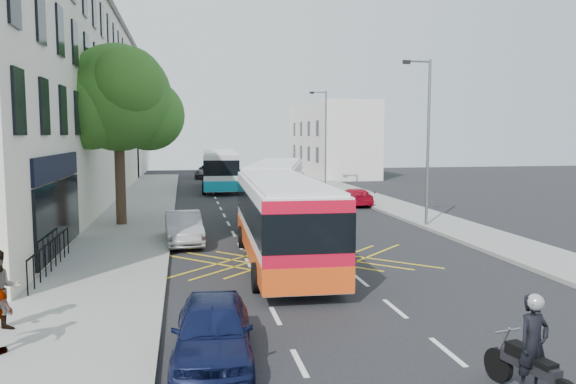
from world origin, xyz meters
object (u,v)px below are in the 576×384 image
lamp_near (426,134)px  bus_near (282,219)px  distant_car_dark (280,172)px  parked_car_blue (213,330)px  lamp_far (324,134)px  distant_car_grey (207,172)px  pedestrian_near (0,291)px  red_hatchback (354,197)px  street_tree (118,99)px  distant_car_silver (294,174)px  bus_far (219,169)px  parked_car_silver (184,228)px  bus_mid (276,188)px  motorbike (532,350)px

lamp_near → bus_near: (-8.23, -6.25, -3.02)m
distant_car_dark → parked_car_blue: bearing=77.3°
lamp_far → distant_car_grey: 17.02m
pedestrian_near → parked_car_blue: bearing=-53.5°
lamp_near → distant_car_dark: (-1.71, 32.21, -3.96)m
lamp_near → red_hatchback: size_ratio=2.09×
distant_car_dark → lamp_near: bearing=91.7°
street_tree → pedestrian_near: size_ratio=4.72×
street_tree → distant_car_silver: size_ratio=2.38×
bus_far → pedestrian_near: 34.24m
lamp_near → parked_car_silver: bearing=-170.1°
street_tree → red_hatchback: (13.93, 6.06, -5.74)m
street_tree → parked_car_silver: street_tree is taller
parked_car_blue → red_hatchback: parked_car_blue is taller
bus_near → bus_mid: (1.68, 11.27, 0.02)m
parked_car_blue → pedestrian_near: bearing=157.8°
bus_mid → distant_car_silver: 25.42m
bus_mid → bus_far: size_ratio=0.97×
parked_car_silver → distant_car_dark: bearing=69.9°
bus_mid → parked_car_blue: bearing=-89.0°
bus_far → distant_car_grey: bearing=94.2°
red_hatchback → distant_car_dark: distant_car_dark is taller
bus_far → street_tree: bearing=-106.3°
lamp_far → bus_mid: size_ratio=0.72×
bus_near → distant_car_dark: bus_near is taller
street_tree → pedestrian_near: 16.22m
lamp_near → parked_car_blue: bearing=-127.2°
lamp_near → parked_car_blue: 18.79m
lamp_far → pedestrian_near: size_ratio=4.29×
lamp_far → distant_car_dark: lamp_far is taller
lamp_near → bus_far: lamp_near is taller
red_hatchback → bus_mid: bearing=30.9°
motorbike → parked_car_silver: bearing=99.1°
distant_car_dark → red_hatchback: bearing=91.0°
street_tree → bus_mid: 9.63m
red_hatchback → distant_car_dark: 23.20m
lamp_far → bus_near: lamp_far is taller
street_tree → bus_mid: (8.16, 2.06, -4.68)m
distant_car_grey → distant_car_dark: size_ratio=1.23×
bus_far → parked_car_blue: (-2.41, -35.78, -1.03)m
lamp_near → bus_far: 23.04m
distant_car_grey → pedestrian_near: 46.60m
motorbike → street_tree: bearing=101.8°
distant_car_dark → pedestrian_near: size_ratio=2.14×
red_hatchback → distant_car_silver: distant_car_silver is taller
bus_far → bus_near: bearing=-87.0°
distant_car_grey → bus_far: bearing=-80.0°
motorbike → distant_car_grey: motorbike is taller
bus_mid → distant_car_silver: bearing=90.7°
motorbike → bus_mid: bearing=79.9°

